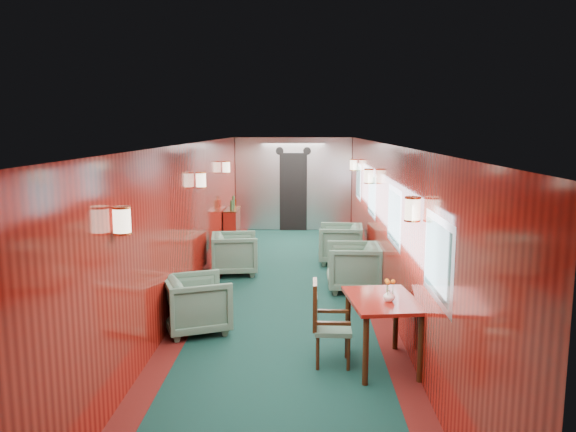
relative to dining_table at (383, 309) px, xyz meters
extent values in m
plane|color=#0D3129|center=(-1.14, 2.54, -0.66)|extent=(12.00, 12.00, 0.00)
cube|color=white|center=(-1.14, 2.54, 1.69)|extent=(3.00, 12.00, 0.10)
cube|color=white|center=(-1.14, 2.54, 1.70)|extent=(1.20, 12.00, 0.06)
cube|color=maroon|center=(-1.14, 8.54, 0.54)|extent=(3.00, 0.10, 2.40)
cube|color=maroon|center=(-1.14, -3.46, 0.54)|extent=(3.00, 0.10, 2.40)
cube|color=maroon|center=(-2.64, 2.54, 0.54)|extent=(0.10, 12.00, 2.40)
cube|color=maroon|center=(0.36, 2.54, 0.54)|extent=(0.10, 12.00, 2.40)
cube|color=#44100D|center=(-2.49, 2.54, -0.65)|extent=(0.30, 12.00, 0.01)
cube|color=#44100D|center=(0.21, 2.54, -0.65)|extent=(0.30, 12.00, 0.01)
cube|color=silver|center=(-1.14, 8.46, 0.54)|extent=(2.98, 0.12, 2.38)
cube|color=black|center=(-1.14, 8.38, 0.34)|extent=(0.70, 0.06, 2.00)
cylinder|color=black|center=(-1.49, 8.39, 1.39)|extent=(0.20, 0.04, 0.20)
cylinder|color=black|center=(-0.79, 8.39, 1.39)|extent=(0.20, 0.04, 0.20)
cube|color=#B7B8BE|center=(0.35, -0.96, 0.79)|extent=(0.02, 1.10, 0.80)
cube|color=slate|center=(0.34, -0.96, 0.79)|extent=(0.01, 0.96, 0.66)
cube|color=#B7B8BE|center=(0.35, 1.54, 0.79)|extent=(0.02, 1.10, 0.80)
cube|color=slate|center=(0.34, 1.54, 0.79)|extent=(0.01, 0.96, 0.66)
cube|color=#B7B8BE|center=(0.35, 4.04, 0.79)|extent=(0.02, 1.10, 0.80)
cube|color=slate|center=(0.34, 4.04, 0.79)|extent=(0.01, 0.96, 0.66)
cube|color=#B7B8BE|center=(0.35, 6.54, 0.79)|extent=(0.02, 1.10, 0.80)
cube|color=slate|center=(0.34, 6.54, 0.79)|extent=(0.01, 0.96, 0.66)
cylinder|color=beige|center=(-2.54, -0.96, 1.14)|extent=(0.16, 0.16, 0.24)
cylinder|color=#C08036|center=(-2.54, -0.96, 1.02)|extent=(0.17, 0.17, 0.02)
cylinder|color=beige|center=(0.26, -0.16, 1.14)|extent=(0.16, 0.16, 0.24)
cylinder|color=#C08036|center=(0.26, -0.16, 1.02)|extent=(0.17, 0.17, 0.02)
cylinder|color=beige|center=(-2.54, 3.04, 1.14)|extent=(0.16, 0.16, 0.24)
cylinder|color=#C08036|center=(-2.54, 3.04, 1.02)|extent=(0.17, 0.17, 0.02)
cylinder|color=beige|center=(0.26, 3.84, 1.14)|extent=(0.16, 0.16, 0.24)
cylinder|color=#C08036|center=(0.26, 3.84, 1.02)|extent=(0.17, 0.17, 0.02)
cylinder|color=beige|center=(-2.54, 6.04, 1.14)|extent=(0.16, 0.16, 0.24)
cylinder|color=#C08036|center=(-2.54, 6.04, 1.02)|extent=(0.17, 0.17, 0.02)
cylinder|color=beige|center=(0.26, 6.84, 1.14)|extent=(0.16, 0.16, 0.24)
cylinder|color=#C08036|center=(0.26, 6.84, 1.02)|extent=(0.17, 0.17, 0.02)
cube|color=maroon|center=(0.00, 0.00, 0.10)|extent=(0.86, 1.13, 0.04)
cylinder|color=#371C0C|center=(-0.23, -0.48, -0.29)|extent=(0.06, 0.06, 0.74)
cylinder|color=#371C0C|center=(0.35, -0.41, -0.29)|extent=(0.06, 0.06, 0.74)
cylinder|color=#371C0C|center=(-0.35, 0.41, -0.29)|extent=(0.06, 0.06, 0.74)
cylinder|color=#371C0C|center=(0.23, 0.48, -0.29)|extent=(0.06, 0.06, 0.74)
cube|color=#1C4336|center=(-0.54, 0.03, -0.25)|extent=(0.41, 0.41, 0.05)
cube|color=#371C0C|center=(-0.75, 0.04, 0.03)|extent=(0.05, 0.37, 0.53)
cube|color=#1C4336|center=(-0.73, 0.04, -0.02)|extent=(0.02, 0.28, 0.32)
cube|color=#371C0C|center=(-0.55, -0.17, -0.11)|extent=(0.37, 0.05, 0.04)
cube|color=#371C0C|center=(-0.54, 0.24, -0.11)|extent=(0.37, 0.05, 0.04)
cylinder|color=#371C0C|center=(-0.72, -0.13, -0.47)|extent=(0.04, 0.04, 0.38)
cylinder|color=#371C0C|center=(-0.38, -0.14, -0.47)|extent=(0.04, 0.04, 0.38)
cylinder|color=#371C0C|center=(-0.71, 0.21, -0.47)|extent=(0.04, 0.04, 0.38)
cylinder|color=#371C0C|center=(-0.37, 0.20, -0.47)|extent=(0.04, 0.04, 0.38)
cube|color=maroon|center=(-2.48, 6.43, -0.24)|extent=(0.28, 0.92, 0.83)
cube|color=#371C0C|center=(-2.47, 6.43, 0.17)|extent=(0.30, 0.94, 0.02)
cylinder|color=#224424|center=(-2.46, 6.20, 0.29)|extent=(0.07, 0.07, 0.22)
cylinder|color=#224424|center=(-2.46, 6.53, 0.32)|extent=(0.06, 0.06, 0.28)
cylinder|color=#C08036|center=(-2.46, 6.71, 0.27)|extent=(0.08, 0.08, 0.18)
imported|color=white|center=(0.05, -0.11, 0.19)|extent=(0.15, 0.15, 0.13)
imported|color=#1C4336|center=(-2.26, 1.02, -0.29)|extent=(1.04, 1.03, 0.74)
imported|color=#1C4336|center=(-2.12, 3.95, -0.28)|extent=(0.93, 0.91, 0.75)
imported|color=#1C4336|center=(-0.06, 2.96, -0.27)|extent=(0.86, 0.84, 0.77)
imported|color=#1C4336|center=(-0.15, 4.83, -0.27)|extent=(0.91, 0.89, 0.77)
camera|label=1|loc=(-0.88, -5.98, 1.99)|focal=35.00mm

